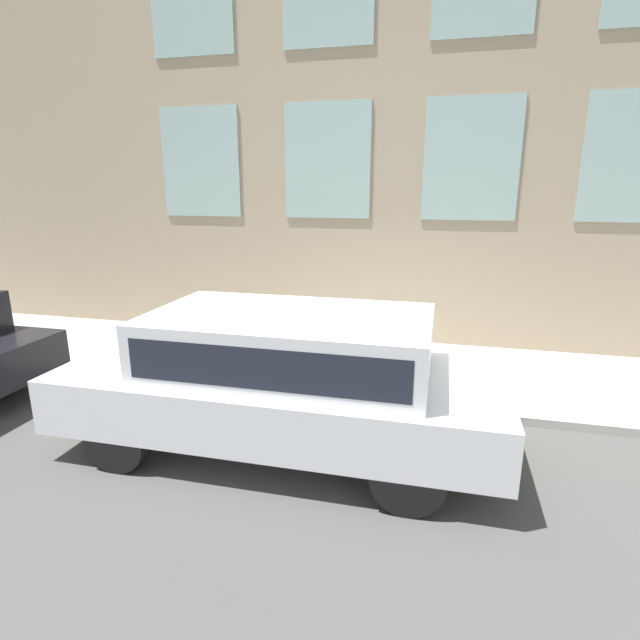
{
  "coord_description": "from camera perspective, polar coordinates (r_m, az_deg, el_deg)",
  "views": [
    {
      "loc": [
        -6.18,
        -0.87,
        2.94
      ],
      "look_at": [
        0.42,
        0.76,
        1.11
      ],
      "focal_mm": 28.0,
      "sensor_mm": 36.0,
      "label": 1
    }
  ],
  "objects": [
    {
      "name": "ground_plane",
      "position": [
        6.9,
        5.38,
        -10.21
      ],
      "size": [
        80.0,
        80.0,
        0.0
      ],
      "primitive_type": "plane",
      "color": "#514F4C"
    },
    {
      "name": "sidewalk",
      "position": [
        8.19,
        6.91,
        -5.6
      ],
      "size": [
        2.88,
        60.0,
        0.12
      ],
      "color": "#B2ADA3",
      "rests_on": "ground_plane"
    },
    {
      "name": "building_facade",
      "position": [
        9.39,
        9.19,
        24.71
      ],
      "size": [
        0.33,
        40.0,
        9.07
      ],
      "color": "tan",
      "rests_on": "ground_plane"
    },
    {
      "name": "fire_hydrant",
      "position": [
        7.08,
        3.41,
        -5.3
      ],
      "size": [
        0.29,
        0.41,
        0.7
      ],
      "color": "gray",
      "rests_on": "sidewalk"
    },
    {
      "name": "person",
      "position": [
        7.3,
        -3.29,
        -2.19
      ],
      "size": [
        0.26,
        0.17,
        1.09
      ],
      "rotation": [
        0.0,
        0.0,
        -2.58
      ],
      "color": "navy",
      "rests_on": "sidewalk"
    },
    {
      "name": "parked_truck_white_near",
      "position": [
        5.63,
        -4.08,
        -5.87
      ],
      "size": [
        1.99,
        4.9,
        1.6
      ],
      "color": "black",
      "rests_on": "ground_plane"
    }
  ]
}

